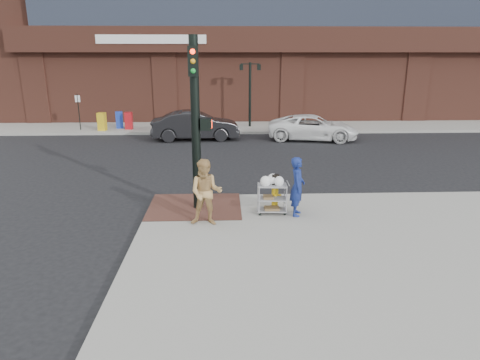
{
  "coord_description": "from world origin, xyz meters",
  "views": [
    {
      "loc": [
        0.3,
        -11.48,
        4.63
      ],
      "look_at": [
        0.75,
        -0.02,
        1.25
      ],
      "focal_mm": 32.0,
      "sensor_mm": 36.0,
      "label": 1
    }
  ],
  "objects_px": {
    "traffic_signal_pole": "(196,120)",
    "utility_cart": "(272,196)",
    "minivan_white": "(313,127)",
    "fire_hydrant": "(275,196)",
    "lamp_post": "(250,87)",
    "pedestrian_tan": "(206,192)",
    "sedan_dark": "(195,125)",
    "woman_blue": "(297,186)"
  },
  "relations": [
    {
      "from": "utility_cart",
      "to": "lamp_post",
      "type": "bearing_deg",
      "value": 88.87
    },
    {
      "from": "traffic_signal_pole",
      "to": "utility_cart",
      "type": "xyz_separation_m",
      "value": [
        2.17,
        -0.54,
        -2.15
      ]
    },
    {
      "from": "minivan_white",
      "to": "fire_hydrant",
      "type": "height_order",
      "value": "minivan_white"
    },
    {
      "from": "pedestrian_tan",
      "to": "utility_cart",
      "type": "distance_m",
      "value": 2.06
    },
    {
      "from": "pedestrian_tan",
      "to": "sedan_dark",
      "type": "bearing_deg",
      "value": 99.72
    },
    {
      "from": "lamp_post",
      "to": "sedan_dark",
      "type": "distance_m",
      "value": 5.19
    },
    {
      "from": "traffic_signal_pole",
      "to": "minivan_white",
      "type": "height_order",
      "value": "traffic_signal_pole"
    },
    {
      "from": "sedan_dark",
      "to": "fire_hydrant",
      "type": "height_order",
      "value": "sedan_dark"
    },
    {
      "from": "utility_cart",
      "to": "fire_hydrant",
      "type": "xyz_separation_m",
      "value": [
        0.12,
        0.3,
        -0.11
      ]
    },
    {
      "from": "utility_cart",
      "to": "woman_blue",
      "type": "bearing_deg",
      "value": -12.13
    },
    {
      "from": "minivan_white",
      "to": "fire_hydrant",
      "type": "xyz_separation_m",
      "value": [
        -3.51,
        -11.57,
        -0.12
      ]
    },
    {
      "from": "traffic_signal_pole",
      "to": "fire_hydrant",
      "type": "distance_m",
      "value": 3.22
    },
    {
      "from": "woman_blue",
      "to": "sedan_dark",
      "type": "xyz_separation_m",
      "value": [
        -3.66,
        12.31,
        -0.21
      ]
    },
    {
      "from": "lamp_post",
      "to": "woman_blue",
      "type": "xyz_separation_m",
      "value": [
        0.39,
        -15.91,
        -1.61
      ]
    },
    {
      "from": "lamp_post",
      "to": "pedestrian_tan",
      "type": "xyz_separation_m",
      "value": [
        -2.19,
        -16.54,
        -1.55
      ]
    },
    {
      "from": "woman_blue",
      "to": "minivan_white",
      "type": "height_order",
      "value": "woman_blue"
    },
    {
      "from": "lamp_post",
      "to": "minivan_white",
      "type": "bearing_deg",
      "value": -49.51
    },
    {
      "from": "lamp_post",
      "to": "sedan_dark",
      "type": "relative_size",
      "value": 0.82
    },
    {
      "from": "traffic_signal_pole",
      "to": "utility_cart",
      "type": "relative_size",
      "value": 4.27
    },
    {
      "from": "pedestrian_tan",
      "to": "sedan_dark",
      "type": "height_order",
      "value": "pedestrian_tan"
    },
    {
      "from": "traffic_signal_pole",
      "to": "fire_hydrant",
      "type": "height_order",
      "value": "traffic_signal_pole"
    },
    {
      "from": "minivan_white",
      "to": "pedestrian_tan",
      "type": "bearing_deg",
      "value": 167.23
    },
    {
      "from": "lamp_post",
      "to": "woman_blue",
      "type": "relative_size",
      "value": 2.33
    },
    {
      "from": "utility_cart",
      "to": "fire_hydrant",
      "type": "height_order",
      "value": "utility_cart"
    },
    {
      "from": "traffic_signal_pole",
      "to": "woman_blue",
      "type": "distance_m",
      "value": 3.47
    },
    {
      "from": "lamp_post",
      "to": "sedan_dark",
      "type": "bearing_deg",
      "value": -132.23
    },
    {
      "from": "pedestrian_tan",
      "to": "lamp_post",
      "type": "bearing_deg",
      "value": 87.4
    },
    {
      "from": "traffic_signal_pole",
      "to": "utility_cart",
      "type": "bearing_deg",
      "value": -13.89
    },
    {
      "from": "sedan_dark",
      "to": "utility_cart",
      "type": "bearing_deg",
      "value": -169.44
    },
    {
      "from": "lamp_post",
      "to": "minivan_white",
      "type": "relative_size",
      "value": 0.8
    },
    {
      "from": "lamp_post",
      "to": "woman_blue",
      "type": "height_order",
      "value": "lamp_post"
    },
    {
      "from": "pedestrian_tan",
      "to": "sedan_dark",
      "type": "xyz_separation_m",
      "value": [
        -1.08,
        12.93,
        -0.26
      ]
    },
    {
      "from": "traffic_signal_pole",
      "to": "woman_blue",
      "type": "relative_size",
      "value": 2.91
    },
    {
      "from": "fire_hydrant",
      "to": "pedestrian_tan",
      "type": "bearing_deg",
      "value": -151.69
    },
    {
      "from": "pedestrian_tan",
      "to": "fire_hydrant",
      "type": "distance_m",
      "value": 2.32
    },
    {
      "from": "pedestrian_tan",
      "to": "sedan_dark",
      "type": "relative_size",
      "value": 0.38
    },
    {
      "from": "utility_cart",
      "to": "traffic_signal_pole",
      "type": "bearing_deg",
      "value": 166.11
    },
    {
      "from": "lamp_post",
      "to": "fire_hydrant",
      "type": "distance_m",
      "value": 15.6
    },
    {
      "from": "minivan_white",
      "to": "utility_cart",
      "type": "relative_size",
      "value": 4.26
    },
    {
      "from": "sedan_dark",
      "to": "minivan_white",
      "type": "height_order",
      "value": "sedan_dark"
    },
    {
      "from": "traffic_signal_pole",
      "to": "minivan_white",
      "type": "xyz_separation_m",
      "value": [
        5.8,
        11.33,
        -2.14
      ]
    },
    {
      "from": "lamp_post",
      "to": "pedestrian_tan",
      "type": "relative_size",
      "value": 2.19
    }
  ]
}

